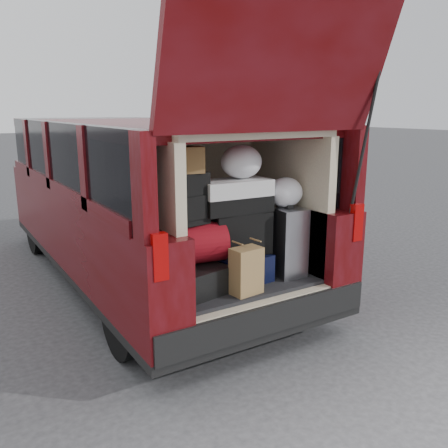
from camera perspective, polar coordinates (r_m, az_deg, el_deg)
The scene contains 14 objects.
ground at distance 4.00m, azimuth 2.31°, elevation -14.77°, with size 80.00×80.00×0.00m, color #323234.
minivan at distance 5.25m, azimuth -9.10°, elevation 2.59°, with size 1.90×5.35×2.77m.
load_floor at distance 4.08m, azimuth 0.14°, elevation -9.83°, with size 1.24×1.05×0.55m, color black.
black_hardshell at distance 3.65m, azimuth -3.86°, elevation -6.34°, with size 0.38×0.52×0.21m, color black.
navy_hardshell at distance 3.89m, azimuth 1.40°, elevation -4.97°, with size 0.41×0.51×0.22m, color black.
silver_roller at distance 3.99m, azimuth 7.21°, elevation -1.98°, with size 0.24×0.38×0.57m, color silver.
kraft_bag at distance 3.55m, azimuth 2.70°, elevation -5.65°, with size 0.23×0.15×0.36m, color #A38049.
red_duffel at distance 3.60m, azimuth -3.67°, elevation -2.35°, with size 0.47×0.31×0.31m, color maroon.
black_soft_case at distance 3.81m, azimuth 1.82°, elevation -0.99°, with size 0.47×0.28×0.34m, color black.
backpack at distance 3.51m, azimuth -4.18°, elevation 3.05°, with size 0.27×0.16×0.39m, color black.
twotone_duffel at distance 3.74m, azimuth 1.21°, elevation 3.41°, with size 0.57×0.30×0.26m, color silver.
grocery_sack_lower at distance 3.46m, azimuth -4.36°, elevation 7.72°, with size 0.21×0.17×0.19m, color brown.
plastic_bag_center at distance 3.76m, azimuth 2.10°, elevation 7.49°, with size 0.33×0.31×0.26m, color white.
plastic_bag_right at distance 3.90m, azimuth 7.42°, elevation 3.82°, with size 0.28×0.26×0.25m, color white.
Camera 1 is at (-2.00, -2.89, 1.90)m, focal length 38.00 mm.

